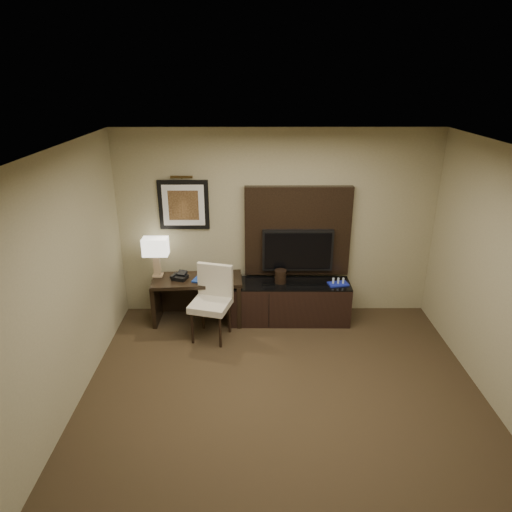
{
  "coord_description": "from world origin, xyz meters",
  "views": [
    {
      "loc": [
        -0.32,
        -3.69,
        3.35
      ],
      "look_at": [
        -0.29,
        1.8,
        1.15
      ],
      "focal_mm": 32.0,
      "sensor_mm": 36.0,
      "label": 1
    }
  ],
  "objects_px": {
    "credenza": "(288,302)",
    "table_lamp": "(156,256)",
    "desk_phone": "(180,276)",
    "tv": "(298,250)",
    "minibar_tray": "(338,281)",
    "desk_chair": "(210,304)",
    "ice_bucket": "(280,276)",
    "desk": "(198,300)"
  },
  "relations": [
    {
      "from": "desk_phone",
      "to": "ice_bucket",
      "type": "bearing_deg",
      "value": 20.47
    },
    {
      "from": "desk_chair",
      "to": "table_lamp",
      "type": "distance_m",
      "value": 1.08
    },
    {
      "from": "desk_phone",
      "to": "minibar_tray",
      "type": "distance_m",
      "value": 2.22
    },
    {
      "from": "tv",
      "to": "table_lamp",
      "type": "height_order",
      "value": "tv"
    },
    {
      "from": "desk_chair",
      "to": "credenza",
      "type": "bearing_deg",
      "value": 38.75
    },
    {
      "from": "table_lamp",
      "to": "minibar_tray",
      "type": "xyz_separation_m",
      "value": [
        2.55,
        -0.15,
        -0.33
      ]
    },
    {
      "from": "tv",
      "to": "desk_chair",
      "type": "xyz_separation_m",
      "value": [
        -1.2,
        -0.66,
        -0.51
      ]
    },
    {
      "from": "tv",
      "to": "minibar_tray",
      "type": "distance_m",
      "value": 0.72
    },
    {
      "from": "desk",
      "to": "desk_chair",
      "type": "distance_m",
      "value": 0.55
    },
    {
      "from": "table_lamp",
      "to": "minibar_tray",
      "type": "bearing_deg",
      "value": -3.34
    },
    {
      "from": "desk_chair",
      "to": "desk_phone",
      "type": "xyz_separation_m",
      "value": [
        -0.46,
        0.45,
        0.21
      ]
    },
    {
      "from": "desk",
      "to": "tv",
      "type": "height_order",
      "value": "tv"
    },
    {
      "from": "desk_chair",
      "to": "table_lamp",
      "type": "bearing_deg",
      "value": 160.02
    },
    {
      "from": "credenza",
      "to": "tv",
      "type": "bearing_deg",
      "value": 57.23
    },
    {
      "from": "credenza",
      "to": "ice_bucket",
      "type": "relative_size",
      "value": 9.27
    },
    {
      "from": "desk_chair",
      "to": "ice_bucket",
      "type": "bearing_deg",
      "value": 42.46
    },
    {
      "from": "table_lamp",
      "to": "desk_phone",
      "type": "xyz_separation_m",
      "value": [
        0.33,
        -0.11,
        -0.25
      ]
    },
    {
      "from": "desk_phone",
      "to": "minibar_tray",
      "type": "xyz_separation_m",
      "value": [
        2.22,
        -0.03,
        -0.07
      ]
    },
    {
      "from": "table_lamp",
      "to": "minibar_tray",
      "type": "relative_size",
      "value": 2.19
    },
    {
      "from": "desk_chair",
      "to": "desk_phone",
      "type": "relative_size",
      "value": 5.32
    },
    {
      "from": "credenza",
      "to": "table_lamp",
      "type": "height_order",
      "value": "table_lamp"
    },
    {
      "from": "minibar_tray",
      "to": "ice_bucket",
      "type": "bearing_deg",
      "value": 174.6
    },
    {
      "from": "minibar_tray",
      "to": "desk_chair",
      "type": "bearing_deg",
      "value": -166.83
    },
    {
      "from": "desk_chair",
      "to": "ice_bucket",
      "type": "distance_m",
      "value": 1.09
    },
    {
      "from": "desk_phone",
      "to": "desk",
      "type": "bearing_deg",
      "value": 23.47
    },
    {
      "from": "credenza",
      "to": "desk",
      "type": "bearing_deg",
      "value": -179.38
    },
    {
      "from": "table_lamp",
      "to": "ice_bucket",
      "type": "distance_m",
      "value": 1.77
    },
    {
      "from": "desk",
      "to": "table_lamp",
      "type": "relative_size",
      "value": 2.09
    },
    {
      "from": "table_lamp",
      "to": "ice_bucket",
      "type": "height_order",
      "value": "table_lamp"
    },
    {
      "from": "tv",
      "to": "desk_chair",
      "type": "height_order",
      "value": "tv"
    },
    {
      "from": "desk",
      "to": "desk_chair",
      "type": "xyz_separation_m",
      "value": [
        0.23,
        -0.47,
        0.17
      ]
    },
    {
      "from": "tv",
      "to": "minibar_tray",
      "type": "xyz_separation_m",
      "value": [
        0.56,
        -0.24,
        -0.37
      ]
    },
    {
      "from": "desk_phone",
      "to": "minibar_tray",
      "type": "bearing_deg",
      "value": 17.88
    },
    {
      "from": "minibar_tray",
      "to": "table_lamp",
      "type": "bearing_deg",
      "value": 176.66
    },
    {
      "from": "desk",
      "to": "minibar_tray",
      "type": "distance_m",
      "value": 2.01
    },
    {
      "from": "tv",
      "to": "desk_phone",
      "type": "height_order",
      "value": "tv"
    },
    {
      "from": "credenza",
      "to": "table_lamp",
      "type": "xyz_separation_m",
      "value": [
        -1.87,
        0.1,
        0.67
      ]
    },
    {
      "from": "table_lamp",
      "to": "desk_phone",
      "type": "height_order",
      "value": "table_lamp"
    },
    {
      "from": "credenza",
      "to": "table_lamp",
      "type": "bearing_deg",
      "value": 177.71
    },
    {
      "from": "desk",
      "to": "ice_bucket",
      "type": "height_order",
      "value": "ice_bucket"
    },
    {
      "from": "credenza",
      "to": "tv",
      "type": "height_order",
      "value": "tv"
    },
    {
      "from": "ice_bucket",
      "to": "minibar_tray",
      "type": "xyz_separation_m",
      "value": [
        0.81,
        -0.08,
        -0.04
      ]
    }
  ]
}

